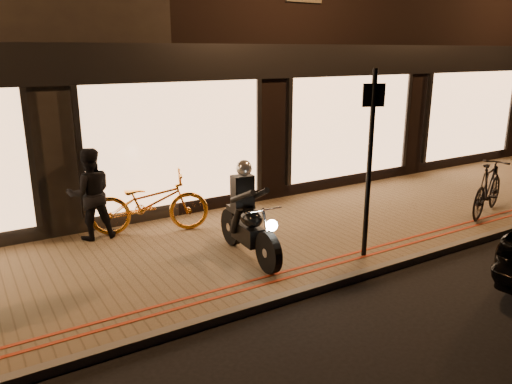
{
  "coord_description": "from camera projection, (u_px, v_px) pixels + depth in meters",
  "views": [
    {
      "loc": [
        -3.7,
        -5.07,
        3.36
      ],
      "look_at": [
        0.46,
        1.74,
        1.1
      ],
      "focal_mm": 35.0,
      "sensor_mm": 36.0,
      "label": 1
    }
  ],
  "objects": [
    {
      "name": "ground",
      "position": [
        293.0,
        302.0,
        6.94
      ],
      "size": [
        90.0,
        90.0,
        0.0
      ],
      "primitive_type": "plane",
      "color": "black",
      "rests_on": "ground"
    },
    {
      "name": "sidewalk",
      "position": [
        225.0,
        250.0,
        8.57
      ],
      "size": [
        50.0,
        4.0,
        0.12
      ],
      "primitive_type": "cube",
      "color": "brown",
      "rests_on": "ground"
    },
    {
      "name": "kerb_stone",
      "position": [
        291.0,
        296.0,
        6.97
      ],
      "size": [
        50.0,
        0.14,
        0.12
      ],
      "primitive_type": "cube",
      "color": "#59544C",
      "rests_on": "ground"
    },
    {
      "name": "red_kerb_lines",
      "position": [
        271.0,
        279.0,
        7.36
      ],
      "size": [
        50.0,
        0.26,
        0.01
      ],
      "color": "maroon",
      "rests_on": "sidewalk"
    },
    {
      "name": "building_row",
      "position": [
        98.0,
        16.0,
        13.16
      ],
      "size": [
        48.0,
        10.11,
        8.5
      ],
      "color": "black",
      "rests_on": "ground"
    },
    {
      "name": "motorcycle",
      "position": [
        248.0,
        221.0,
        8.01
      ],
      "size": [
        0.6,
        1.94,
        1.59
      ],
      "rotation": [
        0.0,
        0.0,
        -0.06
      ],
      "color": "black",
      "rests_on": "sidewalk"
    },
    {
      "name": "sign_post",
      "position": [
        370.0,
        155.0,
        7.77
      ],
      "size": [
        0.34,
        0.16,
        3.0
      ],
      "rotation": [
        0.0,
        0.0,
        -0.38
      ],
      "color": "black",
      "rests_on": "sidewalk"
    },
    {
      "name": "bicycle_gold",
      "position": [
        150.0,
        203.0,
        9.13
      ],
      "size": [
        2.27,
        1.39,
        1.13
      ],
      "primitive_type": "imported",
      "rotation": [
        0.0,
        0.0,
        1.25
      ],
      "color": "orange",
      "rests_on": "sidewalk"
    },
    {
      "name": "bicycle_dark",
      "position": [
        488.0,
        188.0,
        10.12
      ],
      "size": [
        1.92,
        1.12,
        1.12
      ],
      "primitive_type": "imported",
      "rotation": [
        0.0,
        0.0,
        1.91
      ],
      "color": "black",
      "rests_on": "sidewalk"
    },
    {
      "name": "person_dark",
      "position": [
        90.0,
        194.0,
        8.76
      ],
      "size": [
        0.85,
        0.69,
        1.64
      ],
      "primitive_type": "imported",
      "rotation": [
        0.0,
        0.0,
        3.06
      ],
      "color": "black",
      "rests_on": "sidewalk"
    }
  ]
}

